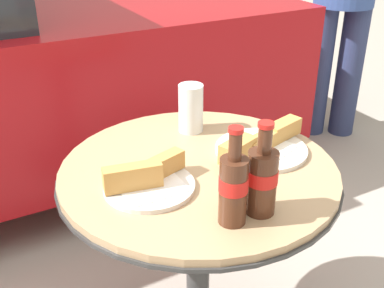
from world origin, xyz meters
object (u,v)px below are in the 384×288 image
object	(u,v)px
lunch_plate_near	(147,180)
bistro_table	(198,221)
cola_bottle_left	(262,178)
drinking_glass	(191,110)
cola_bottle_right	(233,187)
lunch_plate_far	(261,145)

from	to	relation	value
lunch_plate_near	bistro_table	bearing A→B (deg)	10.55
cola_bottle_left	bistro_table	bearing A→B (deg)	95.34
cola_bottle_left	lunch_plate_near	distance (m)	0.28
cola_bottle_left	drinking_glass	bearing A→B (deg)	81.70
bistro_table	cola_bottle_left	bearing A→B (deg)	-84.66
bistro_table	lunch_plate_near	size ratio (longest dim) A/B	3.30
cola_bottle_right	drinking_glass	xyz separation A→B (m)	(0.14, 0.44, -0.02)
cola_bottle_right	lunch_plate_near	size ratio (longest dim) A/B	1.01
cola_bottle_right	lunch_plate_near	bearing A→B (deg)	116.51
cola_bottle_left	lunch_plate_far	bearing A→B (deg)	53.73
bistro_table	drinking_glass	xyz separation A→B (m)	(0.09, 0.20, 0.24)
lunch_plate_far	cola_bottle_left	bearing A→B (deg)	-126.27
cola_bottle_left	drinking_glass	world-z (taller)	cola_bottle_left
cola_bottle_right	lunch_plate_far	distance (m)	0.34
cola_bottle_right	lunch_plate_far	bearing A→B (deg)	43.49
lunch_plate_near	lunch_plate_far	xyz separation A→B (m)	(0.35, 0.02, -0.00)
bistro_table	drinking_glass	bearing A→B (deg)	66.84
bistro_table	cola_bottle_left	world-z (taller)	cola_bottle_left
bistro_table	cola_bottle_left	distance (m)	0.35
cola_bottle_left	cola_bottle_right	world-z (taller)	cola_bottle_right
bistro_table	cola_bottle_right	distance (m)	0.36
cola_bottle_left	cola_bottle_right	bearing A→B (deg)	-178.61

